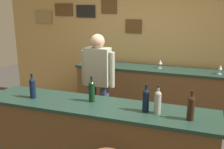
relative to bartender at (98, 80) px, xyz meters
name	(u,v)px	position (x,y,z in m)	size (l,w,h in m)	color
back_wall	(143,37)	(0.32, 1.55, 0.47)	(6.00, 0.09, 2.80)	tan
bar_counter	(96,140)	(0.33, -0.88, -0.47)	(2.74, 0.60, 0.92)	brown
side_counter	(159,92)	(0.73, 1.17, -0.48)	(3.14, 0.56, 0.90)	brown
bartender	(98,80)	(0.00, 0.00, 0.00)	(0.52, 0.21, 1.62)	#384766
wine_bottle_a	(32,87)	(-0.48, -0.93, 0.12)	(0.07, 0.07, 0.31)	black
wine_bottle_b	(92,90)	(0.25, -0.80, 0.12)	(0.07, 0.07, 0.31)	black
wine_bottle_c	(146,99)	(0.91, -0.89, 0.12)	(0.07, 0.07, 0.31)	black
wine_bottle_d	(158,101)	(1.04, -0.90, 0.12)	(0.07, 0.07, 0.31)	#999E99
wine_bottle_e	(191,107)	(1.38, -0.95, 0.12)	(0.07, 0.07, 0.31)	black
wine_glass_a	(160,62)	(0.73, 1.19, 0.07)	(0.07, 0.07, 0.16)	silver
wine_glass_b	(220,68)	(1.74, 1.10, 0.07)	(0.07, 0.07, 0.16)	silver
coffee_mug	(89,60)	(-0.69, 1.22, 0.01)	(0.13, 0.08, 0.09)	#336699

